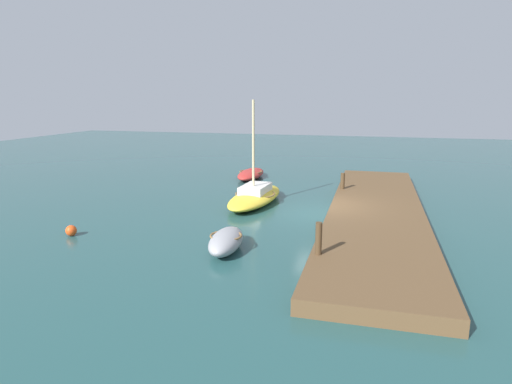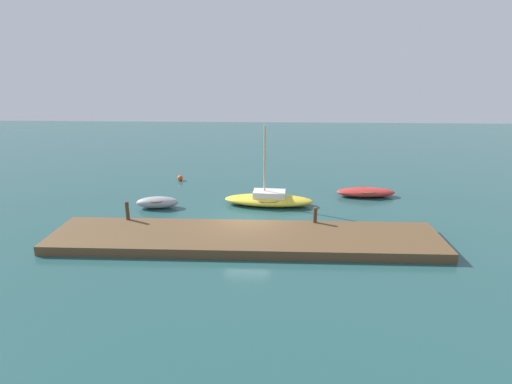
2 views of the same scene
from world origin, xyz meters
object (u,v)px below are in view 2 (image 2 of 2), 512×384
at_px(mooring_post_mid_west, 315,215).
at_px(marker_buoy, 180,178).
at_px(rowboat_red, 366,192).
at_px(mooring_post_west, 127,211).
at_px(dinghy_grey, 157,202).
at_px(sailboat_yellow, 269,199).

xyz_separation_m(mooring_post_mid_west, marker_buoy, (-9.44, 9.56, -0.67)).
height_order(rowboat_red, mooring_post_west, mooring_post_west).
distance_m(rowboat_red, mooring_post_mid_west, 7.41).
bearing_deg(marker_buoy, dinghy_grey, -90.51).
distance_m(dinghy_grey, mooring_post_mid_west, 10.06).
xyz_separation_m(dinghy_grey, mooring_post_west, (-0.74, -3.27, 0.61)).
height_order(sailboat_yellow, rowboat_red, sailboat_yellow).
height_order(dinghy_grey, mooring_post_mid_west, mooring_post_mid_west).
xyz_separation_m(dinghy_grey, mooring_post_mid_west, (9.50, -3.27, 0.52)).
distance_m(mooring_post_west, mooring_post_mid_west, 10.24).
relative_size(mooring_post_mid_west, marker_buoy, 2.00).
bearing_deg(sailboat_yellow, marker_buoy, 145.42).
bearing_deg(mooring_post_mid_west, mooring_post_west, 180.00).
bearing_deg(marker_buoy, rowboat_red, -14.05).
relative_size(rowboat_red, marker_buoy, 9.44).
relative_size(dinghy_grey, marker_buoy, 6.42).
bearing_deg(sailboat_yellow, mooring_post_mid_west, -54.41).
distance_m(dinghy_grey, mooring_post_west, 3.40).
bearing_deg(marker_buoy, mooring_post_west, -94.76).
distance_m(dinghy_grey, marker_buoy, 6.30).
bearing_deg(mooring_post_mid_west, sailboat_yellow, 121.81).
bearing_deg(mooring_post_mid_west, marker_buoy, 134.63).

